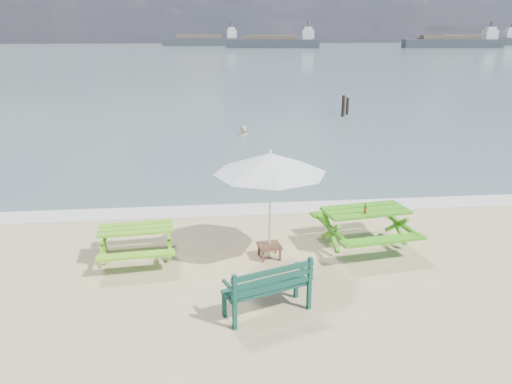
{
  "coord_description": "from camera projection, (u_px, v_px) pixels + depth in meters",
  "views": [
    {
      "loc": [
        -1.01,
        -7.58,
        4.48
      ],
      "look_at": [
        0.11,
        3.0,
        1.0
      ],
      "focal_mm": 35.0,
      "sensor_mm": 36.0,
      "label": 1
    }
  ],
  "objects": [
    {
      "name": "swimmer",
      "position": [
        243.0,
        145.0,
        22.37
      ],
      "size": [
        0.68,
        0.49,
        1.76
      ],
      "color": "tan",
      "rests_on": "ground"
    },
    {
      "name": "beer_bottle",
      "position": [
        365.0,
        210.0,
        10.29
      ],
      "size": [
        0.06,
        0.06,
        0.24
      ],
      "color": "#976216",
      "rests_on": "picnic_table_right"
    },
    {
      "name": "park_bench",
      "position": [
        267.0,
        297.0,
        8.21
      ],
      "size": [
        1.54,
        0.96,
        0.9
      ],
      "color": "#0E3A30",
      "rests_on": "ground"
    },
    {
      "name": "foam_strip",
      "position": [
        246.0,
        209.0,
        13.0
      ],
      "size": [
        22.0,
        0.9,
        0.01
      ],
      "primitive_type": "cube",
      "color": "silver",
      "rests_on": "ground"
    },
    {
      "name": "picnic_table_right",
      "position": [
        364.0,
        228.0,
        10.71
      ],
      "size": [
        2.05,
        2.22,
        0.85
      ],
      "color": "#3E9616",
      "rests_on": "ground"
    },
    {
      "name": "sea",
      "position": [
        207.0,
        55.0,
        89.0
      ],
      "size": [
        300.0,
        300.0,
        0.0
      ],
      "primitive_type": "plane",
      "color": "slate",
      "rests_on": "ground"
    },
    {
      "name": "side_table",
      "position": [
        269.0,
        251.0,
        10.23
      ],
      "size": [
        0.5,
        0.5,
        0.29
      ],
      "color": "brown",
      "rests_on": "ground"
    },
    {
      "name": "mooring_pilings",
      "position": [
        345.0,
        108.0,
        26.96
      ],
      "size": [
        0.57,
        0.77,
        1.33
      ],
      "color": "black",
      "rests_on": "ground"
    },
    {
      "name": "cargo_ships",
      "position": [
        416.0,
        42.0,
        131.53
      ],
      "size": [
        133.61,
        35.59,
        4.4
      ],
      "color": "#33383D",
      "rests_on": "ground"
    },
    {
      "name": "picnic_table_left",
      "position": [
        137.0,
        244.0,
        10.1
      ],
      "size": [
        1.61,
        1.76,
        0.7
      ],
      "color": "#64B21A",
      "rests_on": "ground"
    },
    {
      "name": "patio_umbrella",
      "position": [
        270.0,
        163.0,
        9.65
      ],
      "size": [
        2.48,
        2.48,
        2.21
      ],
      "color": "silver",
      "rests_on": "ground"
    }
  ]
}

